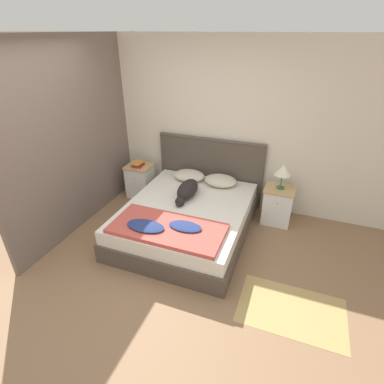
{
  "coord_description": "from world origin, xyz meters",
  "views": [
    {
      "loc": [
        1.46,
        -2.24,
        2.58
      ],
      "look_at": [
        0.15,
        1.23,
        0.55
      ],
      "focal_mm": 28.0,
      "sensor_mm": 36.0,
      "label": 1
    }
  ],
  "objects_px": {
    "dog": "(187,190)",
    "book_stack": "(138,164)",
    "nightstand_right": "(278,205)",
    "pillow_left": "(189,175)",
    "bed": "(187,219)",
    "nightstand_left": "(141,180)",
    "table_lamp": "(283,170)",
    "pillow_right": "(220,181)"
  },
  "relations": [
    {
      "from": "nightstand_left",
      "to": "pillow_left",
      "type": "height_order",
      "value": "pillow_left"
    },
    {
      "from": "nightstand_right",
      "to": "table_lamp",
      "type": "xyz_separation_m",
      "value": [
        0.0,
        0.0,
        0.56
      ]
    },
    {
      "from": "nightstand_right",
      "to": "book_stack",
      "type": "xyz_separation_m",
      "value": [
        -2.31,
        -0.03,
        0.32
      ]
    },
    {
      "from": "nightstand_right",
      "to": "pillow_right",
      "type": "distance_m",
      "value": 0.93
    },
    {
      "from": "nightstand_right",
      "to": "book_stack",
      "type": "relative_size",
      "value": 2.39
    },
    {
      "from": "nightstand_left",
      "to": "pillow_left",
      "type": "bearing_deg",
      "value": 1.06
    },
    {
      "from": "dog",
      "to": "book_stack",
      "type": "bearing_deg",
      "value": 155.57
    },
    {
      "from": "book_stack",
      "to": "dog",
      "type": "bearing_deg",
      "value": -24.43
    },
    {
      "from": "bed",
      "to": "nightstand_left",
      "type": "height_order",
      "value": "nightstand_left"
    },
    {
      "from": "pillow_left",
      "to": "table_lamp",
      "type": "bearing_deg",
      "value": -0.52
    },
    {
      "from": "book_stack",
      "to": "table_lamp",
      "type": "relative_size",
      "value": 0.64
    },
    {
      "from": "pillow_right",
      "to": "bed",
      "type": "bearing_deg",
      "value": -108.95
    },
    {
      "from": "dog",
      "to": "bed",
      "type": "bearing_deg",
      "value": -70.19
    },
    {
      "from": "pillow_left",
      "to": "nightstand_right",
      "type": "bearing_deg",
      "value": -0.67
    },
    {
      "from": "table_lamp",
      "to": "pillow_right",
      "type": "bearing_deg",
      "value": 179.17
    },
    {
      "from": "bed",
      "to": "book_stack",
      "type": "relative_size",
      "value": 8.52
    },
    {
      "from": "nightstand_right",
      "to": "dog",
      "type": "relative_size",
      "value": 0.79
    },
    {
      "from": "bed",
      "to": "nightstand_right",
      "type": "height_order",
      "value": "nightstand_right"
    },
    {
      "from": "nightstand_right",
      "to": "table_lamp",
      "type": "height_order",
      "value": "table_lamp"
    },
    {
      "from": "nightstand_left",
      "to": "book_stack",
      "type": "bearing_deg",
      "value": -91.9
    },
    {
      "from": "dog",
      "to": "table_lamp",
      "type": "bearing_deg",
      "value": 22.81
    },
    {
      "from": "nightstand_left",
      "to": "pillow_right",
      "type": "bearing_deg",
      "value": 0.67
    },
    {
      "from": "pillow_right",
      "to": "book_stack",
      "type": "height_order",
      "value": "book_stack"
    },
    {
      "from": "bed",
      "to": "book_stack",
      "type": "height_order",
      "value": "book_stack"
    },
    {
      "from": "nightstand_right",
      "to": "table_lamp",
      "type": "bearing_deg",
      "value": 90.0
    },
    {
      "from": "nightstand_right",
      "to": "book_stack",
      "type": "bearing_deg",
      "value": -179.33
    },
    {
      "from": "book_stack",
      "to": "pillow_right",
      "type": "bearing_deg",
      "value": 1.77
    },
    {
      "from": "book_stack",
      "to": "pillow_left",
      "type": "bearing_deg",
      "value": 2.8
    },
    {
      "from": "pillow_left",
      "to": "book_stack",
      "type": "relative_size",
      "value": 2.12
    },
    {
      "from": "nightstand_left",
      "to": "pillow_left",
      "type": "xyz_separation_m",
      "value": [
        0.9,
        0.02,
        0.24
      ]
    },
    {
      "from": "nightstand_left",
      "to": "pillow_left",
      "type": "relative_size",
      "value": 1.13
    },
    {
      "from": "nightstand_right",
      "to": "pillow_left",
      "type": "xyz_separation_m",
      "value": [
        -1.41,
        0.02,
        0.24
      ]
    },
    {
      "from": "table_lamp",
      "to": "bed",
      "type": "bearing_deg",
      "value": -147.28
    },
    {
      "from": "nightstand_left",
      "to": "bed",
      "type": "bearing_deg",
      "value": -32.59
    },
    {
      "from": "nightstand_right",
      "to": "dog",
      "type": "distance_m",
      "value": 1.37
    },
    {
      "from": "bed",
      "to": "pillow_right",
      "type": "height_order",
      "value": "pillow_right"
    },
    {
      "from": "nightstand_left",
      "to": "nightstand_right",
      "type": "xyz_separation_m",
      "value": [
        2.31,
        0.0,
        0.0
      ]
    },
    {
      "from": "pillow_right",
      "to": "table_lamp",
      "type": "height_order",
      "value": "table_lamp"
    },
    {
      "from": "pillow_left",
      "to": "book_stack",
      "type": "height_order",
      "value": "book_stack"
    },
    {
      "from": "book_stack",
      "to": "table_lamp",
      "type": "distance_m",
      "value": 2.32
    },
    {
      "from": "dog",
      "to": "pillow_right",
      "type": "bearing_deg",
      "value": 57.48
    },
    {
      "from": "bed",
      "to": "nightstand_left",
      "type": "bearing_deg",
      "value": 147.41
    }
  ]
}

